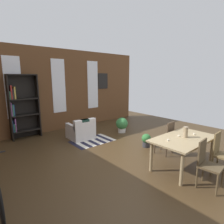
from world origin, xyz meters
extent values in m
plane|color=#402E1A|center=(0.00, 0.00, 0.00)|extent=(10.37, 10.37, 0.00)
cube|color=brown|center=(0.00, 4.05, 1.63)|extent=(8.04, 0.12, 3.26)
cube|color=white|center=(-1.64, 3.98, 1.80)|extent=(0.55, 0.02, 2.12)
cube|color=white|center=(0.00, 3.98, 1.80)|extent=(0.55, 0.02, 2.12)
cube|color=white|center=(1.64, 3.98, 1.80)|extent=(0.55, 0.02, 2.12)
cube|color=#99835D|center=(0.82, -0.99, 0.73)|extent=(1.64, 0.95, 0.04)
cylinder|color=#99835D|center=(0.10, -1.37, 0.36)|extent=(0.07, 0.07, 0.71)
cylinder|color=#99835D|center=(1.54, -1.37, 0.36)|extent=(0.07, 0.07, 0.71)
cylinder|color=#99835D|center=(0.10, -0.61, 0.36)|extent=(0.07, 0.07, 0.71)
cylinder|color=#99835D|center=(1.54, -0.61, 0.36)|extent=(0.07, 0.07, 0.71)
cylinder|color=#998466|center=(0.87, -0.99, 0.88)|extent=(0.11, 0.11, 0.26)
cylinder|color=silver|center=(0.34, -0.86, 0.77)|extent=(0.04, 0.04, 0.04)
cylinder|color=silver|center=(0.80, -0.86, 0.77)|extent=(0.04, 0.04, 0.04)
cylinder|color=silver|center=(1.22, -1.03, 0.77)|extent=(0.04, 0.04, 0.04)
cube|color=#493829|center=(1.19, -0.21, 0.45)|extent=(0.43, 0.43, 0.04)
cube|color=#493829|center=(1.20, -0.40, 0.70)|extent=(0.38, 0.06, 0.50)
cylinder|color=#493829|center=(1.35, -0.02, 0.21)|extent=(0.04, 0.04, 0.43)
cylinder|color=#493829|center=(0.99, -0.05, 0.21)|extent=(0.04, 0.04, 0.43)
cylinder|color=#493829|center=(1.38, -0.38, 0.21)|extent=(0.04, 0.04, 0.43)
cylinder|color=#493829|center=(1.02, -0.41, 0.21)|extent=(0.04, 0.04, 0.43)
cube|color=brown|center=(1.18, -1.58, 0.70)|extent=(0.38, 0.05, 0.50)
cylinder|color=brown|center=(1.00, -1.59, 0.21)|extent=(0.04, 0.04, 0.43)
cylinder|color=brown|center=(1.36, -1.58, 0.21)|extent=(0.04, 0.04, 0.43)
cube|color=brown|center=(0.45, -1.77, 0.45)|extent=(0.43, 0.43, 0.04)
cube|color=brown|center=(0.43, -1.58, 0.70)|extent=(0.38, 0.06, 0.50)
cylinder|color=brown|center=(0.29, -1.96, 0.21)|extent=(0.04, 0.04, 0.43)
cylinder|color=brown|center=(0.64, -1.93, 0.21)|extent=(0.04, 0.04, 0.43)
cylinder|color=brown|center=(0.25, -1.60, 0.21)|extent=(0.04, 0.04, 0.43)
cylinder|color=brown|center=(0.61, -1.57, 0.21)|extent=(0.04, 0.04, 0.43)
cube|color=black|center=(-1.87, 3.78, 1.13)|extent=(0.04, 0.33, 2.26)
cube|color=black|center=(-0.94, 3.78, 1.13)|extent=(0.04, 0.33, 2.26)
cube|color=black|center=(-1.41, 3.94, 1.13)|extent=(0.98, 0.01, 2.26)
cube|color=black|center=(-1.41, 3.78, 0.28)|extent=(0.94, 0.33, 0.04)
cube|color=#284C8C|center=(-1.84, 3.78, 0.51)|extent=(0.03, 0.27, 0.42)
cube|color=#33724C|center=(-1.80, 3.78, 0.44)|extent=(0.03, 0.23, 0.28)
cube|color=#8C4C8C|center=(-1.76, 3.78, 0.54)|extent=(0.04, 0.24, 0.47)
cube|color=black|center=(-1.41, 3.78, 0.85)|extent=(0.94, 0.33, 0.04)
cube|color=#8C4C8C|center=(-1.84, 3.78, 1.09)|extent=(0.04, 0.27, 0.45)
cube|color=#33724C|center=(-1.79, 3.78, 1.05)|extent=(0.04, 0.23, 0.37)
cube|color=#284C8C|center=(-1.75, 3.78, 1.06)|extent=(0.03, 0.18, 0.38)
cube|color=black|center=(-1.41, 3.78, 1.41)|extent=(0.94, 0.33, 0.04)
cube|color=#33724C|center=(-1.83, 3.78, 1.56)|extent=(0.04, 0.24, 0.27)
cube|color=#B22D28|center=(-1.78, 3.78, 1.66)|extent=(0.04, 0.23, 0.46)
cube|color=#4C4C51|center=(-1.73, 3.78, 1.60)|extent=(0.03, 0.21, 0.35)
cube|color=gold|center=(-1.68, 3.78, 1.63)|extent=(0.04, 0.27, 0.41)
cube|color=black|center=(-1.41, 3.78, 2.24)|extent=(0.94, 0.33, 0.04)
cube|color=silver|center=(0.05, 2.48, 0.20)|extent=(0.82, 0.82, 0.40)
cube|color=silver|center=(0.04, 2.16, 0.57)|extent=(0.80, 0.18, 0.35)
cube|color=silver|center=(0.39, 2.47, 0.48)|extent=(0.14, 0.72, 0.15)
cube|color=silver|center=(-0.29, 2.49, 0.48)|extent=(0.14, 0.72, 0.15)
cube|color=#19382D|center=(0.04, 2.16, 0.71)|extent=(0.28, 0.18, 0.08)
torus|color=black|center=(-2.84, -0.17, 0.30)|extent=(0.07, 0.65, 0.65)
cylinder|color=#333338|center=(1.19, 0.42, 0.08)|extent=(0.22, 0.22, 0.16)
sphere|color=#2D6B33|center=(1.19, 0.42, 0.28)|extent=(0.29, 0.29, 0.29)
cylinder|color=silver|center=(1.67, 2.04, 0.08)|extent=(0.30, 0.30, 0.17)
sphere|color=#387F42|center=(1.67, 2.04, 0.35)|extent=(0.47, 0.47, 0.47)
cube|color=#1E1E33|center=(-0.43, 1.96, 0.00)|extent=(0.14, 0.92, 0.01)
cube|color=silver|center=(-0.29, 1.96, 0.00)|extent=(0.14, 0.92, 0.01)
cube|color=#1E1E33|center=(-0.15, 1.96, 0.00)|extent=(0.14, 0.92, 0.01)
cube|color=silver|center=(-0.01, 1.96, 0.00)|extent=(0.14, 0.92, 0.01)
cube|color=#1E1E33|center=(0.13, 1.96, 0.00)|extent=(0.14, 0.92, 0.01)
cube|color=silver|center=(0.27, 1.96, 0.00)|extent=(0.14, 0.92, 0.01)
cube|color=#1E1E33|center=(0.41, 1.96, 0.00)|extent=(0.14, 0.92, 0.01)
cube|color=silver|center=(0.55, 1.96, 0.00)|extent=(0.14, 0.92, 0.01)
cube|color=#1E1E33|center=(0.69, 1.96, 0.00)|extent=(0.14, 0.92, 0.01)
cube|color=silver|center=(0.83, 1.96, 0.00)|extent=(0.14, 0.92, 0.01)
cube|color=black|center=(2.22, 3.98, 1.97)|extent=(0.56, 0.03, 0.72)
camera|label=1|loc=(-3.12, -3.01, 2.16)|focal=29.14mm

